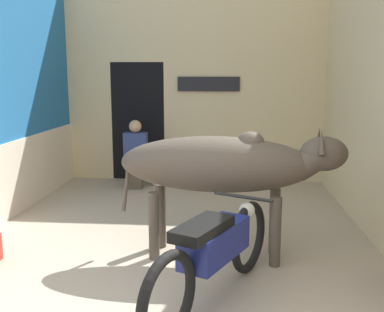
{
  "coord_description": "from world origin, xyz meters",
  "views": [
    {
      "loc": [
        0.62,
        -2.83,
        1.88
      ],
      "look_at": [
        0.2,
        2.29,
        0.95
      ],
      "focal_mm": 42.0,
      "sensor_mm": 36.0,
      "label": 1
    }
  ],
  "objects_px": {
    "motorcycle_near": "(215,250)",
    "plastic_stool": "(158,173)",
    "shopkeeper_seated": "(135,152)",
    "cow": "(225,166)"
  },
  "relations": [
    {
      "from": "shopkeeper_seated",
      "to": "plastic_stool",
      "type": "bearing_deg",
      "value": 28.66
    },
    {
      "from": "motorcycle_near",
      "to": "plastic_stool",
      "type": "xyz_separation_m",
      "value": [
        -1.11,
        4.02,
        -0.25
      ]
    },
    {
      "from": "motorcycle_near",
      "to": "shopkeeper_seated",
      "type": "bearing_deg",
      "value": 110.87
    },
    {
      "from": "shopkeeper_seated",
      "to": "plastic_stool",
      "type": "height_order",
      "value": "shopkeeper_seated"
    },
    {
      "from": "motorcycle_near",
      "to": "plastic_stool",
      "type": "distance_m",
      "value": 4.18
    },
    {
      "from": "motorcycle_near",
      "to": "shopkeeper_seated",
      "type": "xyz_separation_m",
      "value": [
        -1.46,
        3.83,
        0.13
      ]
    },
    {
      "from": "shopkeeper_seated",
      "to": "motorcycle_near",
      "type": "bearing_deg",
      "value": -69.13
    },
    {
      "from": "cow",
      "to": "motorcycle_near",
      "type": "relative_size",
      "value": 1.2
    },
    {
      "from": "plastic_stool",
      "to": "motorcycle_near",
      "type": "bearing_deg",
      "value": -74.56
    },
    {
      "from": "shopkeeper_seated",
      "to": "plastic_stool",
      "type": "xyz_separation_m",
      "value": [
        0.35,
        0.19,
        -0.38
      ]
    }
  ]
}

